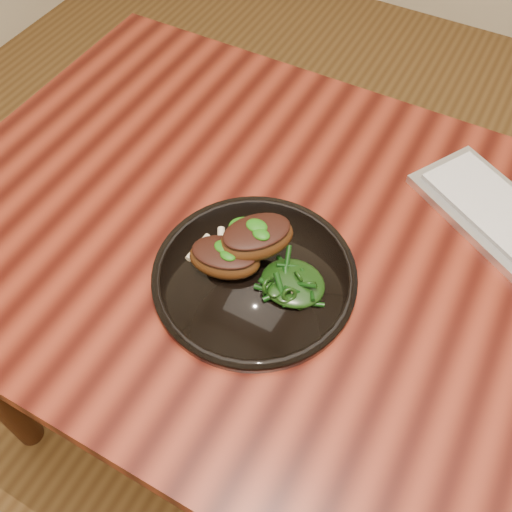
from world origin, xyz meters
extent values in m
plane|color=#4F3316|center=(0.00, 0.00, 0.00)|extent=(4.00, 4.00, 0.00)
cube|color=black|center=(0.00, 0.00, 0.73)|extent=(1.60, 0.80, 0.04)
cylinder|color=#35190C|center=(-0.74, 0.34, 0.35)|extent=(0.06, 0.06, 0.71)
cylinder|color=black|center=(-0.23, -0.09, 0.76)|extent=(0.30, 0.30, 0.02)
torus|color=black|center=(-0.23, -0.09, 0.76)|extent=(0.30, 0.30, 0.01)
cylinder|color=black|center=(-0.23, -0.09, 0.76)|extent=(0.20, 0.20, 0.00)
ellipsoid|color=#3E210C|center=(-0.27, -0.10, 0.79)|extent=(0.12, 0.09, 0.04)
ellipsoid|color=black|center=(-0.27, -0.10, 0.80)|extent=(0.11, 0.08, 0.01)
cylinder|color=beige|center=(-0.32, -0.09, 0.78)|extent=(0.01, 0.05, 0.01)
ellipsoid|color=#0C4407|center=(-0.27, -0.10, 0.81)|extent=(0.03, 0.02, 0.01)
ellipsoid|color=#3E210C|center=(-0.24, -0.06, 0.81)|extent=(0.12, 0.13, 0.04)
ellipsoid|color=black|center=(-0.24, -0.06, 0.82)|extent=(0.11, 0.12, 0.01)
cylinder|color=beige|center=(-0.28, -0.08, 0.80)|extent=(0.04, 0.05, 0.01)
ellipsoid|color=#0C4407|center=(-0.24, -0.06, 0.83)|extent=(0.03, 0.02, 0.01)
ellipsoid|color=#0C4407|center=(-0.26, -0.02, 0.77)|extent=(0.08, 0.05, 0.01)
ellipsoid|color=black|center=(-0.17, -0.08, 0.78)|extent=(0.09, 0.08, 0.02)
camera|label=1|loc=(0.00, -0.49, 1.45)|focal=40.00mm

